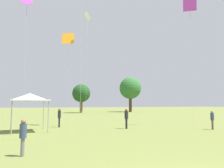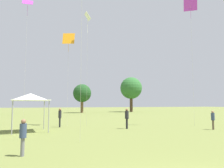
# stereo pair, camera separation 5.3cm
# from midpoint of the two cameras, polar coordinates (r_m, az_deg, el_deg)

# --- Properties ---
(person_standing_0) EXTENTS (0.47, 0.47, 1.82)m
(person_standing_0) POSITION_cam_midpoint_polar(r_m,az_deg,el_deg) (19.96, 3.70, -8.47)
(person_standing_0) COLOR black
(person_standing_0) RESTS_ON ground
(person_standing_1) EXTENTS (0.33, 0.33, 1.56)m
(person_standing_1) POSITION_cam_midpoint_polar(r_m,az_deg,el_deg) (10.29, -22.36, -11.94)
(person_standing_1) COLOR slate
(person_standing_1) RESTS_ON ground
(person_standing_2) EXTENTS (0.40, 0.40, 1.65)m
(person_standing_2) POSITION_cam_midpoint_polar(r_m,az_deg,el_deg) (21.23, 24.65, -8.09)
(person_standing_2) COLOR brown
(person_standing_2) RESTS_ON ground
(person_standing_3) EXTENTS (0.36, 0.36, 1.81)m
(person_standing_3) POSITION_cam_midpoint_polar(r_m,az_deg,el_deg) (21.81, -13.66, -8.01)
(person_standing_3) COLOR black
(person_standing_3) RESTS_ON ground
(canopy_tent) EXTENTS (3.02, 3.02, 3.08)m
(canopy_tent) POSITION_cam_midpoint_polar(r_m,az_deg,el_deg) (18.89, -20.74, -3.26)
(canopy_tent) COLOR white
(canopy_tent) RESTS_ON ground
(kite_1) EXTENTS (1.27, 1.04, 13.50)m
(kite_1) POSITION_cam_midpoint_polar(r_m,az_deg,el_deg) (26.05, 19.61, 18.46)
(kite_1) COLOR #B738C6
(kite_1) RESTS_ON ground
(kite_2) EXTENTS (0.54, 0.88, 11.82)m
(kite_2) POSITION_cam_midpoint_polar(r_m,az_deg,el_deg) (24.08, -6.60, 16.03)
(kite_2) COLOR white
(kite_2) RESTS_ON ground
(kite_5) EXTENTS (1.16, 0.88, 13.68)m
(kite_5) POSITION_cam_midpoint_polar(r_m,az_deg,el_deg) (26.80, -21.39, 18.51)
(kite_5) COLOR #B738C6
(kite_5) RESTS_ON ground
(kite_7) EXTENTS (1.32, 0.83, 9.91)m
(kite_7) POSITION_cam_midpoint_polar(r_m,az_deg,el_deg) (24.46, -11.47, 11.23)
(kite_7) COLOR orange
(kite_7) RESTS_ON ground
(distant_tree_0) EXTENTS (6.31, 6.31, 10.06)m
(distant_tree_0) POSITION_cam_midpoint_polar(r_m,az_deg,el_deg) (63.71, 4.77, -1.12)
(distant_tree_0) COLOR #473323
(distant_tree_0) RESTS_ON ground
(distant_tree_3) EXTENTS (4.68, 4.68, 7.42)m
(distant_tree_3) POSITION_cam_midpoint_polar(r_m,az_deg,el_deg) (57.21, -8.05, -2.44)
(distant_tree_3) COLOR brown
(distant_tree_3) RESTS_ON ground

